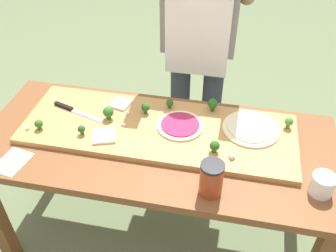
# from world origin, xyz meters

# --- Properties ---
(ground_plane) EXTENTS (8.00, 8.00, 0.00)m
(ground_plane) POSITION_xyz_m (0.00, 0.00, 0.00)
(ground_plane) COLOR #60704C
(prep_table) EXTENTS (1.66, 0.71, 0.75)m
(prep_table) POSITION_xyz_m (0.00, 0.00, 0.64)
(prep_table) COLOR brown
(prep_table) RESTS_ON ground
(cutting_board) EXTENTS (1.29, 0.45, 0.03)m
(cutting_board) POSITION_xyz_m (-0.01, 0.07, 0.76)
(cutting_board) COLOR #B27F47
(cutting_board) RESTS_ON prep_table
(chefs_knife) EXTENTS (0.29, 0.11, 0.02)m
(chefs_knife) POSITION_xyz_m (-0.46, 0.11, 0.78)
(chefs_knife) COLOR #B7BABF
(chefs_knife) RESTS_ON cutting_board
(pizza_whole_beet_magenta) EXTENTS (0.22, 0.22, 0.02)m
(pizza_whole_beet_magenta) POSITION_xyz_m (0.09, 0.10, 0.78)
(pizza_whole_beet_magenta) COLOR beige
(pizza_whole_beet_magenta) RESTS_ON cutting_board
(pizza_whole_cheese_artichoke) EXTENTS (0.27, 0.27, 0.02)m
(pizza_whole_cheese_artichoke) POSITION_xyz_m (0.42, 0.14, 0.78)
(pizza_whole_cheese_artichoke) COLOR beige
(pizza_whole_cheese_artichoke) RESTS_ON cutting_board
(pizza_slice_near_right) EXTENTS (0.11, 0.11, 0.01)m
(pizza_slice_near_right) POSITION_xyz_m (-0.23, 0.20, 0.78)
(pizza_slice_near_right) COLOR beige
(pizza_slice_near_right) RESTS_ON cutting_board
(pizza_slice_center) EXTENTS (0.13, 0.13, 0.01)m
(pizza_slice_center) POSITION_xyz_m (-0.23, -0.05, 0.78)
(pizza_slice_center) COLOR beige
(pizza_slice_center) RESTS_ON cutting_board
(broccoli_floret_front_right) EXTENTS (0.05, 0.05, 0.07)m
(broccoli_floret_front_right) POSITION_xyz_m (-0.26, 0.08, 0.81)
(broccoli_floret_front_right) COLOR #366618
(broccoli_floret_front_right) RESTS_ON cutting_board
(broccoli_floret_front_mid) EXTENTS (0.04, 0.04, 0.06)m
(broccoli_floret_front_mid) POSITION_xyz_m (-0.09, 0.16, 0.81)
(broccoli_floret_front_mid) COLOR #2C5915
(broccoli_floret_front_mid) RESTS_ON cutting_board
(broccoli_floret_back_mid) EXTENTS (0.04, 0.04, 0.05)m
(broccoli_floret_back_mid) POSITION_xyz_m (-0.55, -0.05, 0.80)
(broccoli_floret_back_mid) COLOR #366618
(broccoli_floret_back_mid) RESTS_ON cutting_board
(broccoli_floret_back_right) EXTENTS (0.04, 0.04, 0.05)m
(broccoli_floret_back_right) POSITION_xyz_m (0.02, 0.23, 0.80)
(broccoli_floret_back_right) COLOR #2C5915
(broccoli_floret_back_right) RESTS_ON cutting_board
(broccoli_floret_back_left) EXTENTS (0.05, 0.05, 0.07)m
(broccoli_floret_back_left) POSITION_xyz_m (0.23, 0.25, 0.81)
(broccoli_floret_back_left) COLOR #2C5915
(broccoli_floret_back_left) RESTS_ON cutting_board
(broccoli_floret_front_left) EXTENTS (0.04, 0.04, 0.06)m
(broccoli_floret_front_left) POSITION_xyz_m (0.59, 0.19, 0.81)
(broccoli_floret_front_left) COLOR #487A23
(broccoli_floret_front_left) RESTS_ON cutting_board
(broccoli_floret_center_right) EXTENTS (0.04, 0.04, 0.06)m
(broccoli_floret_center_right) POSITION_xyz_m (0.27, -0.04, 0.81)
(broccoli_floret_center_right) COLOR #2C5915
(broccoli_floret_center_right) RESTS_ON cutting_board
(broccoli_floret_center_left) EXTENTS (0.03, 0.03, 0.05)m
(broccoli_floret_center_left) POSITION_xyz_m (-0.34, -0.05, 0.80)
(broccoli_floret_center_left) COLOR #2C5915
(broccoli_floret_center_left) RESTS_ON cutting_board
(cheese_crumble_a) EXTENTS (0.02, 0.02, 0.01)m
(cheese_crumble_a) POSITION_xyz_m (-0.60, -0.07, 0.78)
(cheese_crumble_a) COLOR white
(cheese_crumble_a) RESTS_ON cutting_board
(cheese_crumble_b) EXTENTS (0.03, 0.03, 0.02)m
(cheese_crumble_b) POSITION_xyz_m (0.35, -0.07, 0.78)
(cheese_crumble_b) COLOR silver
(cheese_crumble_b) RESTS_ON cutting_board
(cheese_crumble_c) EXTENTS (0.02, 0.02, 0.01)m
(cheese_crumble_c) POSITION_xyz_m (-0.17, 0.05, 0.78)
(cheese_crumble_c) COLOR white
(cheese_crumble_c) RESTS_ON cutting_board
(cheese_crumble_d) EXTENTS (0.02, 0.02, 0.02)m
(cheese_crumble_d) POSITION_xyz_m (-0.18, 0.14, 0.78)
(cheese_crumble_d) COLOR white
(cheese_crumble_d) RESTS_ON cutting_board
(cheese_crumble_e) EXTENTS (0.02, 0.02, 0.02)m
(cheese_crumble_e) POSITION_xyz_m (0.27, -0.11, 0.78)
(cheese_crumble_e) COLOR white
(cheese_crumble_e) RESTS_ON cutting_board
(flour_cup) EXTENTS (0.09, 0.09, 0.09)m
(flour_cup) POSITION_xyz_m (0.71, -0.17, 0.79)
(flour_cup) COLOR white
(flour_cup) RESTS_ON prep_table
(sauce_jar) EXTENTS (0.09, 0.09, 0.15)m
(sauce_jar) POSITION_xyz_m (0.28, -0.25, 0.82)
(sauce_jar) COLOR #99381E
(sauce_jar) RESTS_ON prep_table
(recipe_note) EXTENTS (0.14, 0.17, 0.00)m
(recipe_note) POSITION_xyz_m (-0.58, -0.26, 0.75)
(recipe_note) COLOR white
(recipe_note) RESTS_ON prep_table
(cook_center) EXTENTS (0.54, 0.39, 1.67)m
(cook_center) POSITION_xyz_m (0.10, 0.64, 1.00)
(cook_center) COLOR #333847
(cook_center) RESTS_ON ground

